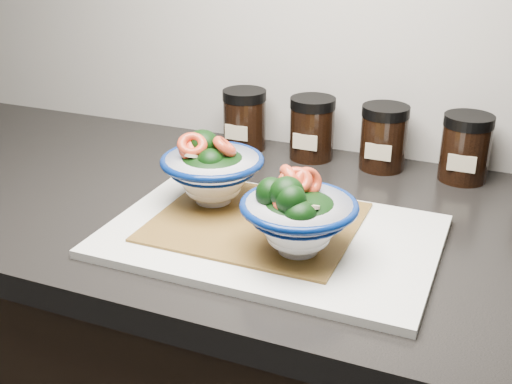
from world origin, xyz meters
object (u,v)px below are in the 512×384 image
at_px(cutting_board, 271,236).
at_px(spice_jar_c, 384,137).
at_px(spice_jar_b, 312,128).
at_px(bowl_left, 212,170).
at_px(spice_jar_a, 245,119).
at_px(spice_jar_d, 465,148).
at_px(bowl_right, 297,216).

relative_size(cutting_board, spice_jar_c, 3.98).
xyz_separation_m(spice_jar_b, spice_jar_c, (0.13, 0.00, 0.00)).
bearing_deg(bowl_left, spice_jar_a, 103.47).
bearing_deg(spice_jar_b, bowl_left, -104.26).
height_order(spice_jar_a, spice_jar_c, same).
distance_m(spice_jar_b, spice_jar_d, 0.27).
bearing_deg(spice_jar_b, spice_jar_d, 0.00).
relative_size(bowl_right, spice_jar_a, 1.34).
distance_m(bowl_left, spice_jar_c, 0.34).
bearing_deg(spice_jar_a, cutting_board, -60.81).
bearing_deg(spice_jar_b, spice_jar_a, 180.00).
height_order(bowl_left, spice_jar_d, bowl_left).
relative_size(spice_jar_a, spice_jar_b, 1.00).
bearing_deg(spice_jar_d, bowl_left, -141.23).
xyz_separation_m(cutting_board, spice_jar_b, (-0.05, 0.33, 0.05)).
distance_m(cutting_board, spice_jar_b, 0.33).
xyz_separation_m(spice_jar_b, spice_jar_d, (0.27, 0.00, 0.00)).
xyz_separation_m(bowl_right, spice_jar_a, (-0.23, 0.37, -0.01)).
bearing_deg(spice_jar_c, spice_jar_b, 180.00).
bearing_deg(bowl_right, bowl_left, 150.02).
distance_m(bowl_left, spice_jar_b, 0.28).
height_order(cutting_board, spice_jar_d, spice_jar_d).
distance_m(bowl_left, spice_jar_d, 0.43).
bearing_deg(spice_jar_b, bowl_right, -74.87).
xyz_separation_m(spice_jar_a, spice_jar_b, (0.13, 0.00, 0.00)).
distance_m(spice_jar_c, spice_jar_d, 0.14).
relative_size(cutting_board, spice_jar_d, 3.98).
relative_size(bowl_right, spice_jar_d, 1.34).
xyz_separation_m(cutting_board, spice_jar_c, (0.08, 0.33, 0.05)).
relative_size(spice_jar_b, spice_jar_d, 1.00).
distance_m(bowl_right, spice_jar_b, 0.38).
relative_size(bowl_left, spice_jar_b, 1.37).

